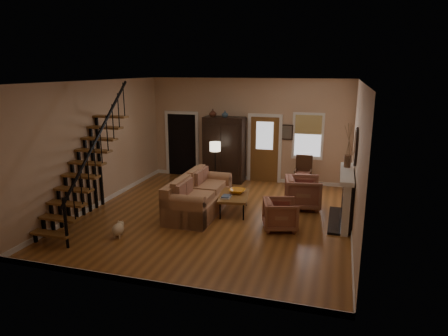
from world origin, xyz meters
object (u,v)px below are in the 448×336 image
(sofa, at_px, (199,195))
(armchair_right, at_px, (303,193))
(coffee_table, at_px, (234,203))
(armchair_left, at_px, (280,215))
(side_chair, at_px, (303,173))
(armoire, at_px, (224,149))
(floor_lamp, at_px, (215,165))

(sofa, relative_size, armchair_right, 2.67)
(sofa, xyz_separation_m, coffee_table, (0.85, 0.25, -0.22))
(coffee_table, bearing_deg, armchair_left, -30.38)
(coffee_table, relative_size, side_chair, 1.20)
(armoire, distance_m, armchair_left, 4.30)
(armoire, height_order, armchair_right, armoire)
(sofa, distance_m, coffee_table, 0.91)
(armchair_right, distance_m, floor_lamp, 2.99)
(armchair_left, xyz_separation_m, side_chair, (0.18, 3.31, 0.16))
(armchair_left, distance_m, floor_lamp, 3.63)
(armoire, xyz_separation_m, armchair_left, (2.37, -3.51, -0.70))
(side_chair, bearing_deg, coffee_table, -120.29)
(armoire, height_order, armchair_left, armoire)
(armchair_left, relative_size, armchair_right, 0.83)
(sofa, relative_size, side_chair, 2.40)
(coffee_table, bearing_deg, floor_lamp, 120.02)
(side_chair, bearing_deg, armchair_left, -93.12)
(floor_lamp, bearing_deg, coffee_table, -59.98)
(floor_lamp, height_order, side_chair, floor_lamp)
(sofa, bearing_deg, armchair_right, 23.24)
(sofa, height_order, side_chair, side_chair)
(armoire, xyz_separation_m, armchair_right, (2.72, -1.92, -0.63))
(armchair_right, relative_size, floor_lamp, 0.64)
(coffee_table, height_order, floor_lamp, floor_lamp)
(armchair_left, xyz_separation_m, armchair_right, (0.35, 1.59, 0.07))
(floor_lamp, relative_size, side_chair, 1.41)
(armoire, height_order, floor_lamp, armoire)
(sofa, distance_m, floor_lamp, 2.20)
(armoire, height_order, sofa, armoire)
(side_chair, bearing_deg, armchair_right, -84.37)
(sofa, xyz_separation_m, floor_lamp, (-0.26, 2.16, 0.26))
(coffee_table, xyz_separation_m, armchair_left, (1.31, -0.77, 0.11))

